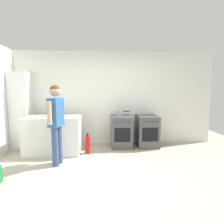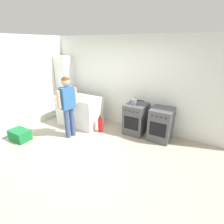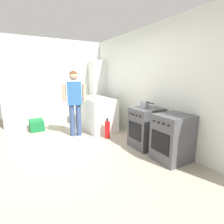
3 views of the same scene
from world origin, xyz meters
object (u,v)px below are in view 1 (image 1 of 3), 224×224
object	(u,v)px
knife_paring	(42,116)
fire_extinguisher	(88,145)
oven_right	(147,131)
person	(56,118)
oven_left	(121,131)
knife_carving	(61,116)
knife_chef	(53,117)
larder_cabinet	(21,111)
pot	(120,113)

from	to	relation	value
knife_paring	fire_extinguisher	xyz separation A→B (m)	(1.08, -0.10, -0.69)
oven_right	person	size ratio (longest dim) A/B	0.52
oven_left	knife_carving	size ratio (longest dim) A/B	2.87
knife_chef	person	xyz separation A→B (m)	(0.21, -0.54, 0.07)
oven_left	oven_right	bearing A→B (deg)	-0.00
oven_left	knife_chef	distance (m)	1.80
fire_extinguisher	person	bearing A→B (deg)	-132.68
larder_cabinet	person	bearing A→B (deg)	-44.56
oven_left	fire_extinguisher	size ratio (longest dim) A/B	1.70
oven_right	larder_cabinet	xyz separation A→B (m)	(-3.36, 0.10, 0.57)
oven_right	knife_chef	size ratio (longest dim) A/B	2.84
oven_left	oven_right	size ratio (longest dim) A/B	1.00
pot	knife_carving	size ratio (longest dim) A/B	1.22
knife_chef	larder_cabinet	xyz separation A→B (m)	(-1.00, 0.65, 0.10)
oven_left	fire_extinguisher	world-z (taller)	oven_left
oven_right	knife_carving	bearing A→B (deg)	-173.50
knife_chef	person	size ratio (longest dim) A/B	0.18
knife_carving	oven_right	bearing A→B (deg)	6.50
pot	person	xyz separation A→B (m)	(-1.39, -1.06, 0.05)
larder_cabinet	oven_right	bearing A→B (deg)	-1.74
knife_paring	person	xyz separation A→B (m)	(0.51, -0.72, 0.07)
pot	larder_cabinet	distance (m)	2.61
oven_right	pot	bearing A→B (deg)	-177.71
person	larder_cabinet	world-z (taller)	larder_cabinet
oven_right	fire_extinguisher	xyz separation A→B (m)	(-1.58, -0.48, -0.21)
oven_left	knife_chef	bearing A→B (deg)	-161.54
person	knife_carving	bearing A→B (deg)	96.65
pot	oven_left	bearing A→B (deg)	35.31
pot	fire_extinguisher	world-z (taller)	pot
knife_carving	knife_chef	distance (m)	0.31
oven_left	knife_chef	world-z (taller)	knife_chef
knife_chef	knife_paring	world-z (taller)	same
knife_chef	oven_right	bearing A→B (deg)	13.12
knife_chef	person	distance (m)	0.59
oven_right	oven_left	bearing A→B (deg)	180.00
knife_paring	pot	bearing A→B (deg)	10.28
knife_chef	fire_extinguisher	world-z (taller)	knife_chef
knife_carving	fire_extinguisher	size ratio (longest dim) A/B	0.59
knife_chef	knife_paring	distance (m)	0.35
oven_right	knife_chef	xyz separation A→B (m)	(-2.36, -0.55, 0.48)
oven_left	knife_paring	world-z (taller)	knife_paring
knife_chef	fire_extinguisher	size ratio (longest dim) A/B	0.60
person	fire_extinguisher	distance (m)	1.13
knife_paring	person	bearing A→B (deg)	-54.41
oven_left	fire_extinguisher	distance (m)	1.01
fire_extinguisher	knife_carving	bearing A→B (deg)	161.53
larder_cabinet	knife_chef	bearing A→B (deg)	-32.96
oven_right	knife_carving	world-z (taller)	knife_carving
pot	fire_extinguisher	xyz separation A→B (m)	(-0.83, -0.45, -0.71)
oven_right	fire_extinguisher	world-z (taller)	oven_right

